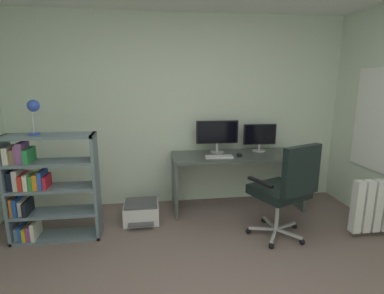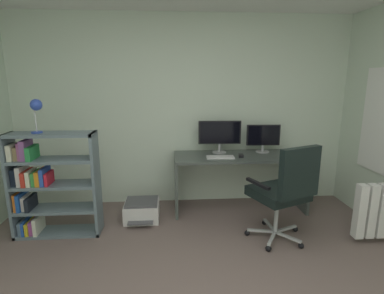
# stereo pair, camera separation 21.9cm
# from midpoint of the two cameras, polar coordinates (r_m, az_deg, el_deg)

# --- Properties ---
(wall_back) EXTENTS (4.45, 0.10, 2.52)m
(wall_back) POSITION_cam_midpoint_polar(r_m,az_deg,el_deg) (4.12, -3.81, 6.66)
(wall_back) COLOR silver
(wall_back) RESTS_ON ground
(desk) EXTENTS (1.69, 0.60, 0.74)m
(desk) POSITION_cam_midpoint_polar(r_m,az_deg,el_deg) (4.00, 7.00, -3.92)
(desk) COLOR #47504B
(desk) RESTS_ON ground
(monitor_main) EXTENTS (0.56, 0.18, 0.43)m
(monitor_main) POSITION_cam_midpoint_polar(r_m,az_deg,el_deg) (3.97, 3.21, 2.57)
(monitor_main) COLOR #B2B5B7
(monitor_main) RESTS_ON desk
(monitor_secondary) EXTENTS (0.44, 0.18, 0.37)m
(monitor_secondary) POSITION_cam_midpoint_polar(r_m,az_deg,el_deg) (4.13, 11.18, 2.10)
(monitor_secondary) COLOR #B2B5B7
(monitor_secondary) RESTS_ON desk
(keyboard) EXTENTS (0.35, 0.15, 0.02)m
(keyboard) POSITION_cam_midpoint_polar(r_m,az_deg,el_deg) (3.77, 3.47, -1.86)
(keyboard) COLOR silver
(keyboard) RESTS_ON desk
(computer_mouse) EXTENTS (0.08, 0.11, 0.03)m
(computer_mouse) POSITION_cam_midpoint_polar(r_m,az_deg,el_deg) (3.85, 7.31, -1.52)
(computer_mouse) COLOR black
(computer_mouse) RESTS_ON desk
(office_chair) EXTENTS (0.67, 0.70, 1.07)m
(office_chair) POSITION_cam_midpoint_polar(r_m,az_deg,el_deg) (3.28, 15.54, -7.19)
(office_chair) COLOR #B7BABC
(office_chair) RESTS_ON ground
(bookshelf) EXTENTS (0.92, 0.28, 1.15)m
(bookshelf) POSITION_cam_midpoint_polar(r_m,az_deg,el_deg) (3.61, -27.86, -6.92)
(bookshelf) COLOR slate
(bookshelf) RESTS_ON ground
(desk_lamp) EXTENTS (0.14, 0.12, 0.35)m
(desk_lamp) POSITION_cam_midpoint_polar(r_m,az_deg,el_deg) (3.44, -29.41, 6.25)
(desk_lamp) COLOR #2E4AB4
(desk_lamp) RESTS_ON bookshelf
(printer) EXTENTS (0.42, 0.46, 0.24)m
(printer) POSITION_cam_midpoint_polar(r_m,az_deg,el_deg) (3.82, -11.20, -11.91)
(printer) COLOR silver
(printer) RESTS_ON ground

